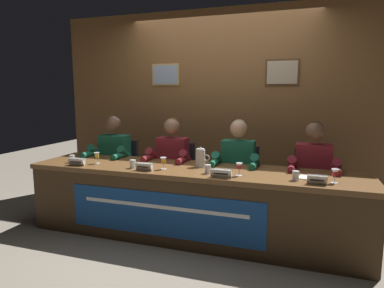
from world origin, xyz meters
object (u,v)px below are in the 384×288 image
(chair_center_left, at_px, (176,180))
(juice_glass_center_left, at_px, (163,161))
(nameplate_far_left, at_px, (77,162))
(water_cup_far_left, at_px, (72,159))
(nameplate_far_right, at_px, (317,180))
(panelist_center_left, at_px, (170,161))
(panelist_far_right, at_px, (313,171))
(panelist_center_right, at_px, (237,166))
(nameplate_center_left, at_px, (144,167))
(water_cup_center_right, at_px, (208,170))
(chair_far_left, at_px, (120,175))
(juice_glass_far_left, at_px, (97,156))
(panelist_far_left, at_px, (111,157))
(juice_glass_center_right, at_px, (239,167))
(chair_far_right, at_px, (311,192))
(juice_glass_far_right, at_px, (335,173))
(water_pitcher_central, at_px, (201,158))
(water_cup_far_right, at_px, (296,176))
(water_cup_center_left, at_px, (133,164))
(chair_center_right, at_px, (240,186))
(conference_table, at_px, (188,192))
(nameplate_center_right, at_px, (221,173))

(chair_center_left, xyz_separation_m, juice_glass_center_left, (0.14, -0.72, 0.39))
(nameplate_far_left, height_order, water_cup_far_left, water_cup_far_left)
(nameplate_far_right, bearing_deg, panelist_center_left, 158.32)
(water_cup_far_left, xyz_separation_m, panelist_far_right, (2.54, 0.54, -0.07))
(water_cup_far_left, distance_m, panelist_center_left, 1.10)
(panelist_center_right, xyz_separation_m, nameplate_far_right, (0.81, -0.64, 0.07))
(nameplate_center_left, xyz_separation_m, water_cup_center_right, (0.64, 0.08, -0.00))
(chair_far_left, distance_m, juice_glass_far_left, 0.81)
(panelist_far_left, height_order, juice_glass_far_left, panelist_far_left)
(juice_glass_center_right, relative_size, water_cup_center_right, 1.46)
(water_cup_far_left, height_order, panelist_far_right, panelist_far_right)
(panelist_far_left, xyz_separation_m, nameplate_far_left, (-0.02, -0.65, 0.07))
(chair_far_left, distance_m, water_cup_far_left, 0.83)
(chair_far_right, bearing_deg, water_cup_center_right, -142.21)
(water_cup_far_left, relative_size, nameplate_far_right, 0.52)
(nameplate_far_left, distance_m, panelist_center_right, 1.73)
(juice_glass_center_left, xyz_separation_m, juice_glass_far_right, (1.61, -0.02, 0.00))
(chair_far_left, height_order, chair_far_right, same)
(juice_glass_far_left, bearing_deg, panelist_far_right, 12.57)
(juice_glass_center_right, relative_size, water_pitcher_central, 0.59)
(nameplate_center_left, height_order, water_cup_center_right, water_cup_center_right)
(panelist_center_left, relative_size, juice_glass_center_left, 9.77)
(water_cup_far_right, bearing_deg, chair_center_left, 152.16)
(panelist_far_left, xyz_separation_m, chair_center_left, (0.79, 0.20, -0.28))
(chair_far_right, distance_m, juice_glass_far_right, 0.86)
(nameplate_center_left, relative_size, juice_glass_far_right, 1.40)
(water_cup_center_left, xyz_separation_m, juice_glass_far_right, (1.93, 0.03, 0.05))
(juice_glass_far_right, relative_size, water_pitcher_central, 0.59)
(chair_center_left, xyz_separation_m, water_cup_center_right, (0.62, -0.75, 0.34))
(panelist_center_right, bearing_deg, water_cup_center_right, -107.62)
(nameplate_center_left, relative_size, water_cup_far_right, 2.04)
(panelist_far_right, distance_m, nameplate_far_right, 0.64)
(nameplate_far_left, height_order, juice_glass_far_right, juice_glass_far_right)
(chair_far_left, distance_m, chair_center_right, 1.59)
(nameplate_far_left, bearing_deg, juice_glass_center_left, 7.43)
(juice_glass_center_left, distance_m, juice_glass_center_right, 0.78)
(chair_far_left, xyz_separation_m, panelist_center_left, (0.79, -0.20, 0.28))
(conference_table, xyz_separation_m, nameplate_far_left, (-1.20, -0.17, 0.27))
(juice_glass_far_left, relative_size, chair_far_right, 0.14)
(panelist_far_right, bearing_deg, water_cup_far_left, -167.99)
(juice_glass_far_left, height_order, panelist_center_left, panelist_center_left)
(water_cup_center_right, bearing_deg, water_pitcher_central, 120.28)
(chair_center_right, relative_size, panelist_center_right, 0.73)
(nameplate_far_right, xyz_separation_m, juice_glass_far_right, (0.15, 0.09, 0.05))
(panelist_far_left, xyz_separation_m, chair_far_right, (2.38, 0.20, -0.28))
(water_cup_center_right, bearing_deg, juice_glass_center_left, 176.69)
(nameplate_center_right, bearing_deg, water_cup_center_right, 143.81)
(juice_glass_far_left, xyz_separation_m, water_cup_center_right, (1.28, -0.05, -0.05))
(nameplate_center_left, xyz_separation_m, water_cup_center_left, (-0.16, 0.07, -0.00))
(nameplate_center_left, relative_size, chair_center_right, 0.20)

